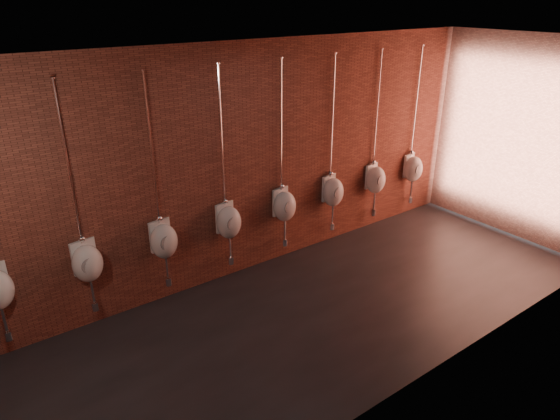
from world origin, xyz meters
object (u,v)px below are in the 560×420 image
at_px(urinal_2, 87,262).
at_px(urinal_7, 375,179).
at_px(urinal_4, 229,221).
at_px(urinal_6, 333,191).
at_px(urinal_8, 413,168).
at_px(urinal_3, 164,240).
at_px(urinal_5, 284,205).

relative_size(urinal_2, urinal_7, 1.00).
distance_m(urinal_4, urinal_6, 1.88).
height_order(urinal_4, urinal_7, same).
bearing_deg(urinal_6, urinal_7, 0.00).
distance_m(urinal_4, urinal_8, 3.75).
bearing_deg(urinal_4, urinal_8, 0.00).
xyz_separation_m(urinal_7, urinal_8, (0.94, 0.00, 0.00)).
relative_size(urinal_3, urinal_7, 1.00).
xyz_separation_m(urinal_4, urinal_8, (3.75, 0.00, 0.00)).
height_order(urinal_2, urinal_6, same).
xyz_separation_m(urinal_5, urinal_8, (2.82, 0.00, 0.00)).
distance_m(urinal_3, urinal_7, 3.75).
relative_size(urinal_2, urinal_3, 1.00).
xyz_separation_m(urinal_3, urinal_6, (2.82, 0.00, 0.00)).
xyz_separation_m(urinal_2, urinal_6, (3.75, 0.00, 0.00)).
distance_m(urinal_4, urinal_5, 0.94).
bearing_deg(urinal_4, urinal_5, 0.00).
distance_m(urinal_5, urinal_8, 2.82).
bearing_deg(urinal_4, urinal_6, 0.00).
relative_size(urinal_5, urinal_8, 1.00).
height_order(urinal_5, urinal_8, same).
relative_size(urinal_2, urinal_8, 1.00).
bearing_deg(urinal_4, urinal_2, 180.00).
xyz_separation_m(urinal_5, urinal_7, (1.88, 0.00, 0.00)).
relative_size(urinal_7, urinal_8, 1.00).
height_order(urinal_2, urinal_8, same).
bearing_deg(urinal_2, urinal_6, 0.00).
distance_m(urinal_5, urinal_6, 0.94).
height_order(urinal_4, urinal_5, same).
bearing_deg(urinal_5, urinal_6, 0.00).
bearing_deg(urinal_7, urinal_6, 180.00).
relative_size(urinal_2, urinal_4, 1.00).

